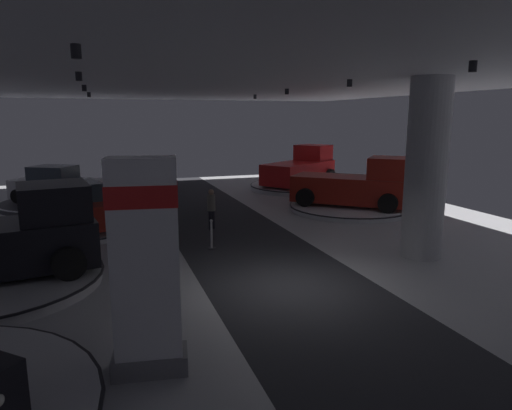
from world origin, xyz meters
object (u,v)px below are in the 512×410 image
object	(u,v)px
brand_sign_pylon	(146,265)
display_car_deep_left	(57,185)
column_right	(426,169)
visitor_walking_near	(211,207)
display_platform_far_right	(350,207)
pickup_truck_deep_right	(302,169)
display_platform_far_left	(79,229)
pickup_truck_far_right	(358,186)
display_platform_deep_right	(298,187)
display_platform_deep_left	(59,203)
display_car_far_left	(77,207)

from	to	relation	value
brand_sign_pylon	display_car_deep_left	bearing A→B (deg)	99.48
column_right	visitor_walking_near	world-z (taller)	column_right
display_platform_far_right	display_car_deep_left	bearing A→B (deg)	157.02
pickup_truck_deep_right	display_platform_far_left	xyz separation A→B (m)	(-12.47, -6.95, -1.10)
brand_sign_pylon	display_platform_far_right	world-z (taller)	brand_sign_pylon
pickup_truck_far_right	display_platform_deep_right	distance (m)	6.77
display_platform_far_right	display_platform_deep_left	world-z (taller)	display_platform_deep_left
display_platform_deep_right	pickup_truck_far_right	bearing A→B (deg)	-90.33
display_platform_deep_right	display_car_far_left	world-z (taller)	display_car_far_left
column_right	display_platform_deep_left	world-z (taller)	column_right
display_car_far_left	display_platform_deep_left	bearing A→B (deg)	101.24
column_right	pickup_truck_far_right	size ratio (longest dim) A/B	1.03
brand_sign_pylon	display_platform_deep_left	xyz separation A→B (m)	(-2.72, 16.45, -1.77)
display_car_far_left	visitor_walking_near	xyz separation A→B (m)	(4.89, -1.19, -0.09)
pickup_truck_deep_right	display_platform_far_left	size ratio (longest dim) A/B	1.22
display_platform_deep_right	display_platform_deep_left	size ratio (longest dim) A/B	1.09
display_platform_deep_left	brand_sign_pylon	bearing A→B (deg)	-80.60
brand_sign_pylon	visitor_walking_near	size ratio (longest dim) A/B	2.33
pickup_truck_far_right	display_car_deep_left	size ratio (longest dim) A/B	1.18
column_right	display_car_deep_left	xyz separation A→B (m)	(-11.52, 12.53, -1.71)
display_platform_deep_left	display_car_deep_left	distance (m)	0.89
pickup_truck_deep_right	display_platform_deep_left	xyz separation A→B (m)	(-13.62, -1.12, -1.08)
brand_sign_pylon	display_platform_deep_right	size ratio (longest dim) A/B	0.63
display_car_deep_left	visitor_walking_near	size ratio (longest dim) A/B	2.85
display_platform_far_right	display_platform_deep_left	xyz separation A→B (m)	(-13.08, 5.54, 0.02)
column_right	pickup_truck_deep_right	size ratio (longest dim) A/B	0.99
brand_sign_pylon	display_car_deep_left	distance (m)	16.72
display_car_far_left	display_platform_deep_left	xyz separation A→B (m)	(-1.16, 5.85, -0.85)
display_platform_far_right	pickup_truck_far_right	xyz separation A→B (m)	(0.24, -0.22, 1.04)
display_platform_far_left	display_car_deep_left	bearing A→B (deg)	101.43
pickup_truck_deep_right	display_platform_deep_right	bearing A→B (deg)	-145.59
visitor_walking_near	pickup_truck_far_right	bearing A→B (deg)	10.03
display_platform_far_right	display_platform_deep_right	xyz separation A→B (m)	(0.28, 6.48, 0.03)
brand_sign_pylon	display_platform_deep_left	world-z (taller)	brand_sign_pylon
display_car_deep_left	display_platform_far_left	bearing A→B (deg)	-78.57
display_car_far_left	display_platform_far_left	bearing A→B (deg)	107.10
pickup_truck_far_right	pickup_truck_deep_right	xyz separation A→B (m)	(0.30, 6.88, 0.05)
display_platform_far_left	visitor_walking_near	distance (m)	5.11
column_right	display_car_far_left	world-z (taller)	column_right
display_car_deep_left	column_right	bearing A→B (deg)	-47.40
display_car_deep_left	visitor_walking_near	distance (m)	9.32
display_platform_deep_left	column_right	bearing A→B (deg)	-47.43
display_car_deep_left	visitor_walking_near	bearing A→B (deg)	-49.26
visitor_walking_near	column_right	bearing A→B (deg)	-45.15
display_platform_deep_left	display_car_deep_left	world-z (taller)	display_car_deep_left
display_platform_far_right	pickup_truck_deep_right	world-z (taller)	pickup_truck_deep_right
pickup_truck_far_right	display_platform_deep_left	bearing A→B (deg)	156.62
column_right	brand_sign_pylon	world-z (taller)	column_right
display_car_deep_left	pickup_truck_deep_right	bearing A→B (deg)	4.63
pickup_truck_far_right	display_car_deep_left	xyz separation A→B (m)	(-13.35, 5.77, -0.14)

